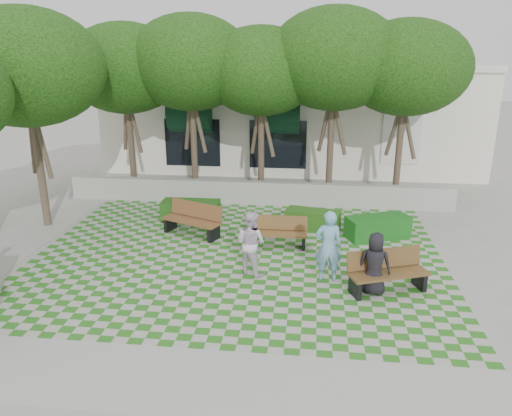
# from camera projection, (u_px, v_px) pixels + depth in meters

# --- Properties ---
(ground) EXTENTS (90.00, 90.00, 0.00)m
(ground) POSITION_uv_depth(u_px,v_px,m) (232.00, 272.00, 13.83)
(ground) COLOR gray
(ground) RESTS_ON ground
(lawn) EXTENTS (12.00, 12.00, 0.00)m
(lawn) POSITION_uv_depth(u_px,v_px,m) (237.00, 257.00, 14.77)
(lawn) COLOR #2B721E
(lawn) RESTS_ON ground
(sidewalk_south) EXTENTS (16.00, 2.00, 0.01)m
(sidewalk_south) POSITION_uv_depth(u_px,v_px,m) (192.00, 380.00, 9.40)
(sidewalk_south) COLOR #9E9B93
(sidewalk_south) RESTS_ON ground
(sidewalk_west) EXTENTS (2.00, 12.00, 0.01)m
(sidewalk_west) POSITION_uv_depth(u_px,v_px,m) (9.00, 246.00, 15.56)
(sidewalk_west) COLOR #9E9B93
(sidewalk_west) RESTS_ON ground
(retaining_wall) EXTENTS (15.00, 0.36, 0.90)m
(retaining_wall) POSITION_uv_depth(u_px,v_px,m) (257.00, 193.00, 19.53)
(retaining_wall) COLOR #9E9B93
(retaining_wall) RESTS_ON ground
(bench_east) EXTENTS (2.14, 1.36, 1.07)m
(bench_east) POSITION_uv_depth(u_px,v_px,m) (387.00, 272.00, 12.65)
(bench_east) COLOR #543A1D
(bench_east) RESTS_ON ground
(bench_mid) EXTENTS (1.81, 0.62, 0.95)m
(bench_mid) POSITION_uv_depth(u_px,v_px,m) (278.00, 233.00, 15.44)
(bench_mid) COLOR brown
(bench_mid) RESTS_ON ground
(bench_west) EXTENTS (2.12, 1.43, 1.06)m
(bench_west) POSITION_uv_depth(u_px,v_px,m) (193.00, 220.00, 16.38)
(bench_west) COLOR brown
(bench_west) RESTS_ON ground
(hedge_east) EXTENTS (2.19, 1.54, 0.71)m
(hedge_east) POSITION_uv_depth(u_px,v_px,m) (378.00, 227.00, 16.18)
(hedge_east) COLOR #155118
(hedge_east) RESTS_ON ground
(hedge_midright) EXTENTS (1.93, 1.11, 0.63)m
(hedge_midright) POSITION_uv_depth(u_px,v_px,m) (313.00, 219.00, 17.00)
(hedge_midright) COLOR #204C14
(hedge_midright) RESTS_ON ground
(hedge_midleft) EXTENTS (2.06, 0.87, 0.71)m
(hedge_midleft) POSITION_uv_depth(u_px,v_px,m) (191.00, 211.00, 17.76)
(hedge_midleft) COLOR #194512
(hedge_midleft) RESTS_ON ground
(person_blue) EXTENTS (0.72, 0.49, 1.95)m
(person_blue) POSITION_uv_depth(u_px,v_px,m) (328.00, 246.00, 13.08)
(person_blue) COLOR #6EA2C9
(person_blue) RESTS_ON ground
(person_dark) EXTENTS (0.88, 0.66, 1.63)m
(person_dark) POSITION_uv_depth(u_px,v_px,m) (375.00, 264.00, 12.42)
(person_dark) COLOR black
(person_dark) RESTS_ON ground
(person_white) EXTENTS (1.09, 1.01, 1.80)m
(person_white) POSITION_uv_depth(u_px,v_px,m) (251.00, 243.00, 13.51)
(person_white) COLOR silver
(person_white) RESTS_ON ground
(tree_row) EXTENTS (17.70, 13.40, 7.41)m
(tree_row) POSITION_uv_depth(u_px,v_px,m) (205.00, 68.00, 18.00)
(tree_row) COLOR #47382B
(tree_row) RESTS_ON ground
(building) EXTENTS (18.00, 8.92, 5.15)m
(building) POSITION_uv_depth(u_px,v_px,m) (292.00, 113.00, 26.20)
(building) COLOR white
(building) RESTS_ON ground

